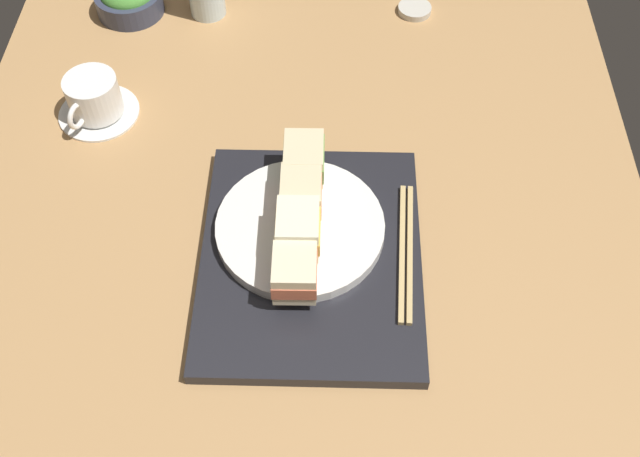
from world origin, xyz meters
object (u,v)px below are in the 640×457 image
(coffee_cup, at_px, (94,99))
(chopsticks_pair, at_px, (406,251))
(sandwich_plate, at_px, (300,228))
(small_sauce_dish, at_px, (415,9))
(sandwich_farmost, at_px, (304,159))
(sandwich_nearmost, at_px, (295,271))
(sandwich_inner_near, at_px, (298,229))
(sandwich_inner_far, at_px, (301,194))

(coffee_cup, bearing_deg, chopsticks_pair, -119.66)
(sandwich_plate, bearing_deg, coffee_cup, 54.29)
(coffee_cup, height_order, small_sauce_dish, coffee_cup)
(chopsticks_pair, bearing_deg, sandwich_farmost, 48.17)
(sandwich_nearmost, xyz_separation_m, coffee_cup, (0.32, 0.32, -0.03))
(sandwich_farmost, bearing_deg, sandwich_nearmost, 178.63)
(sandwich_nearmost, height_order, small_sauce_dish, sandwich_nearmost)
(sandwich_farmost, bearing_deg, sandwich_inner_near, 178.63)
(sandwich_inner_near, bearing_deg, small_sauce_dish, -19.03)
(sandwich_nearmost, xyz_separation_m, sandwich_farmost, (0.18, -0.00, -0.00))
(sandwich_inner_near, bearing_deg, sandwich_farmost, -1.37)
(sandwich_plate, relative_size, small_sauce_dish, 3.90)
(sandwich_inner_far, relative_size, sandwich_farmost, 1.03)
(chopsticks_pair, height_order, small_sauce_dish, chopsticks_pair)
(sandwich_inner_near, distance_m, sandwich_farmost, 0.12)
(sandwich_nearmost, height_order, sandwich_farmost, same)
(chopsticks_pair, xyz_separation_m, small_sauce_dish, (0.53, -0.04, -0.02))
(sandwich_inner_far, xyz_separation_m, small_sauce_dish, (0.46, -0.18, -0.06))
(sandwich_plate, bearing_deg, small_sauce_dish, -20.04)
(chopsticks_pair, bearing_deg, sandwich_nearmost, 112.95)
(sandwich_plate, xyz_separation_m, small_sauce_dish, (0.49, -0.18, -0.02))
(sandwich_plate, height_order, small_sauce_dish, sandwich_plate)
(coffee_cup, xyz_separation_m, small_sauce_dish, (0.26, -0.50, -0.03))
(sandwich_plate, height_order, sandwich_inner_near, sandwich_inner_near)
(sandwich_farmost, bearing_deg, chopsticks_pair, -131.83)
(sandwich_inner_far, xyz_separation_m, chopsticks_pair, (-0.06, -0.14, -0.04))
(small_sauce_dish, bearing_deg, chopsticks_pair, 175.66)
(sandwich_inner_far, xyz_separation_m, sandwich_farmost, (0.06, -0.00, 0.00))
(sandwich_inner_far, relative_size, small_sauce_dish, 1.24)
(sandwich_nearmost, height_order, sandwich_inner_far, same)
(sandwich_nearmost, height_order, sandwich_inner_near, sandwich_inner_near)
(sandwich_nearmost, height_order, coffee_cup, sandwich_nearmost)
(chopsticks_pair, bearing_deg, sandwich_inner_far, 65.94)
(sandwich_nearmost, xyz_separation_m, sandwich_inner_near, (0.06, -0.00, 0.00))
(sandwich_plate, height_order, sandwich_nearmost, sandwich_nearmost)
(sandwich_inner_near, relative_size, chopsticks_pair, 0.31)
(sandwich_plate, bearing_deg, sandwich_inner_far, -1.37)
(sandwich_nearmost, relative_size, sandwich_farmost, 0.99)
(coffee_cup, bearing_deg, sandwich_farmost, -113.32)
(sandwich_inner_near, bearing_deg, sandwich_nearmost, 178.63)
(chopsticks_pair, distance_m, small_sauce_dish, 0.53)
(sandwich_farmost, bearing_deg, coffee_cup, 66.68)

